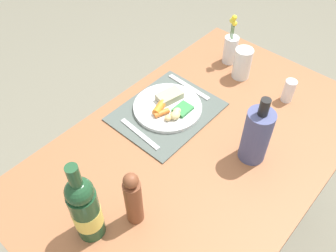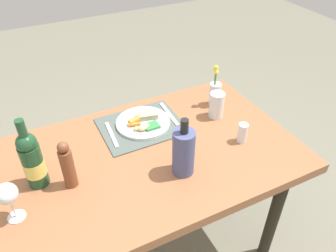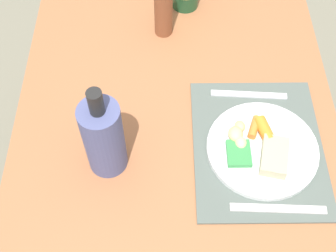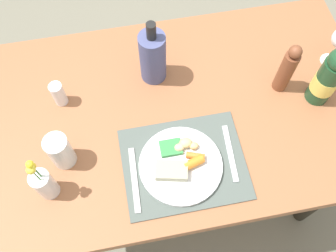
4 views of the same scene
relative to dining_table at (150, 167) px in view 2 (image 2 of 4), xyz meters
name	(u,v)px [view 2 (image 2 of 4)]	position (x,y,z in m)	size (l,w,h in m)	color
ground_plane	(153,249)	(0.00, 0.00, -0.67)	(8.00, 8.00, 0.00)	slate
dining_table	(150,167)	(0.00, 0.00, 0.00)	(1.33, 0.82, 0.75)	#945C3A
placemat	(141,126)	(-0.05, -0.20, 0.09)	(0.39, 0.31, 0.01)	#4D5852
dinner_plate	(143,122)	(-0.06, -0.20, 0.11)	(0.27, 0.27, 0.04)	silver
fork	(169,114)	(-0.21, -0.22, 0.10)	(0.02, 0.21, 0.01)	silver
knife	(112,134)	(0.11, -0.19, 0.10)	(0.02, 0.20, 0.01)	silver
wine_glass	(7,195)	(0.57, 0.10, 0.21)	(0.08, 0.08, 0.17)	white
wine_bottle	(32,160)	(0.46, -0.04, 0.21)	(0.08, 0.08, 0.31)	#1D4628
flower_vase	(215,93)	(-0.47, -0.20, 0.16)	(0.06, 0.06, 0.23)	silver
cooler_bottle	(183,152)	(-0.08, 0.16, 0.19)	(0.09, 0.09, 0.27)	#49507F
pepper_mill	(67,165)	(0.35, 0.03, 0.19)	(0.05, 0.05, 0.22)	brown
salt_shaker	(242,133)	(-0.42, 0.11, 0.13)	(0.04, 0.04, 0.10)	white
water_tumbler	(216,106)	(-0.42, -0.11, 0.15)	(0.07, 0.07, 0.13)	silver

